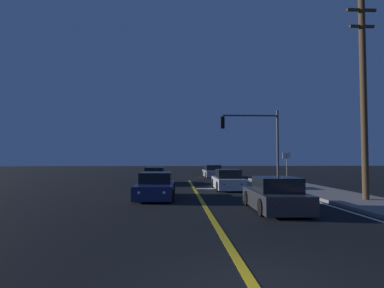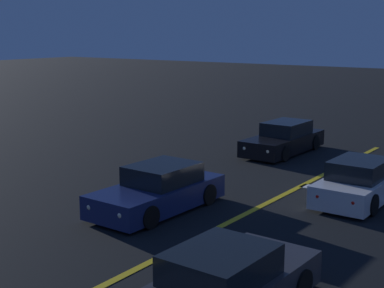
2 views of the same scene
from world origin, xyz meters
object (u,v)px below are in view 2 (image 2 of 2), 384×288
at_px(car_distant_tail_white, 361,182).
at_px(car_parked_curb_navy, 159,191).
at_px(car_far_approaching_charcoal, 226,285).
at_px(car_side_waiting_black, 284,139).

height_order(car_distant_tail_white, car_parked_curb_navy, same).
bearing_deg(car_far_approaching_charcoal, car_distant_tail_white, 94.79).
height_order(car_side_waiting_black, car_far_approaching_charcoal, same).
bearing_deg(car_parked_curb_navy, car_far_approaching_charcoal, 141.24).
bearing_deg(car_distant_tail_white, car_side_waiting_black, 136.30).
distance_m(car_distant_tail_white, car_far_approaching_charcoal, 8.65).
height_order(car_distant_tail_white, car_side_waiting_black, same).
bearing_deg(car_distant_tail_white, car_far_approaching_charcoal, -86.12).
bearing_deg(car_parked_curb_navy, car_distant_tail_white, -134.47).
distance_m(car_far_approaching_charcoal, car_parked_curb_navy, 6.57).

